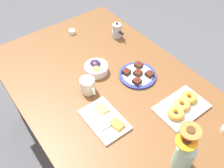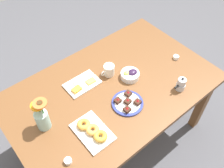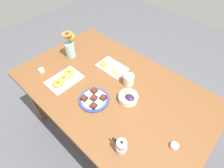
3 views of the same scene
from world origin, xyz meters
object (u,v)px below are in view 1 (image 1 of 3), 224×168
object	(u,v)px
grape_bowl	(96,68)
dessert_plate	(138,75)
flower_vase	(184,154)
moka_pot	(117,31)
dining_table	(112,98)
cheese_platter	(105,120)
coffee_mug	(88,85)
croissant_platter	(182,106)
jam_cup_berry	(72,32)

from	to	relation	value
grape_bowl	dessert_plate	size ratio (longest dim) A/B	0.64
flower_vase	moka_pot	size ratio (longest dim) A/B	2.17
dining_table	grape_bowl	bearing A→B (deg)	176.91
dining_table	cheese_platter	world-z (taller)	cheese_platter
cheese_platter	dining_table	bearing A→B (deg)	134.13
coffee_mug	cheese_platter	xyz separation A→B (m)	(0.23, -0.04, -0.04)
coffee_mug	flower_vase	xyz separation A→B (m)	(0.63, 0.09, 0.04)
grape_bowl	moka_pot	size ratio (longest dim) A/B	1.23
dining_table	moka_pot	size ratio (longest dim) A/B	13.45
grape_bowl	croissant_platter	world-z (taller)	grape_bowl
cheese_platter	jam_cup_berry	world-z (taller)	cheese_platter
cheese_platter	croissant_platter	xyz separation A→B (m)	(0.19, 0.38, 0.01)
dining_table	jam_cup_berry	size ratio (longest dim) A/B	33.33
dessert_plate	coffee_mug	bearing A→B (deg)	-104.62
cheese_platter	dessert_plate	bearing A→B (deg)	112.76
dining_table	cheese_platter	xyz separation A→B (m)	(0.16, -0.16, 0.10)
jam_cup_berry	moka_pot	distance (m)	0.33
cheese_platter	flower_vase	bearing A→B (deg)	18.70
cheese_platter	croissant_platter	bearing A→B (deg)	63.98
jam_cup_berry	dessert_plate	xyz separation A→B (m)	(0.63, 0.09, -0.00)
croissant_platter	grape_bowl	bearing A→B (deg)	-158.42
jam_cup_berry	dessert_plate	distance (m)	0.63
croissant_platter	moka_pot	world-z (taller)	moka_pot
cheese_platter	moka_pot	bearing A→B (deg)	137.57
coffee_mug	moka_pot	bearing A→B (deg)	124.83
grape_bowl	cheese_platter	bearing A→B (deg)	-27.43
moka_pot	dessert_plate	bearing A→B (deg)	-20.22
croissant_platter	coffee_mug	bearing A→B (deg)	-140.86
grape_bowl	moka_pot	bearing A→B (deg)	122.96
grape_bowl	croissant_platter	size ratio (longest dim) A/B	0.52
cheese_platter	moka_pot	xyz separation A→B (m)	(-0.55, 0.50, 0.04)
flower_vase	grape_bowl	bearing A→B (deg)	176.99
grape_bowl	flower_vase	distance (m)	0.74
dining_table	moka_pot	bearing A→B (deg)	139.11
grape_bowl	moka_pot	world-z (taller)	moka_pot
dessert_plate	moka_pot	world-z (taller)	moka_pot
coffee_mug	flower_vase	distance (m)	0.64
croissant_platter	dessert_plate	size ratio (longest dim) A/B	1.22
dessert_plate	dining_table	bearing A→B (deg)	-93.57
coffee_mug	jam_cup_berry	xyz separation A→B (m)	(-0.55, 0.22, -0.03)
cheese_platter	flower_vase	size ratio (longest dim) A/B	1.01
jam_cup_berry	dessert_plate	size ratio (longest dim) A/B	0.21
jam_cup_berry	flower_vase	bearing A→B (deg)	-6.14
grape_bowl	jam_cup_berry	distance (m)	0.45
flower_vase	dessert_plate	bearing A→B (deg)	158.36
cheese_platter	croissant_platter	size ratio (longest dim) A/B	0.93
grape_bowl	jam_cup_berry	size ratio (longest dim) A/B	3.05
dessert_plate	flower_vase	world-z (taller)	flower_vase
jam_cup_berry	grape_bowl	bearing A→B (deg)	-11.26
dining_table	croissant_platter	world-z (taller)	croissant_platter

